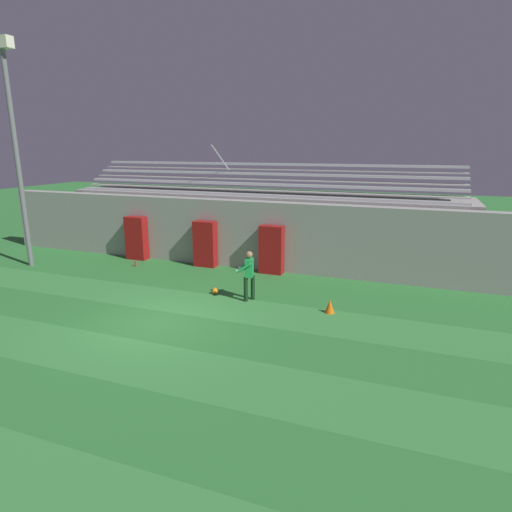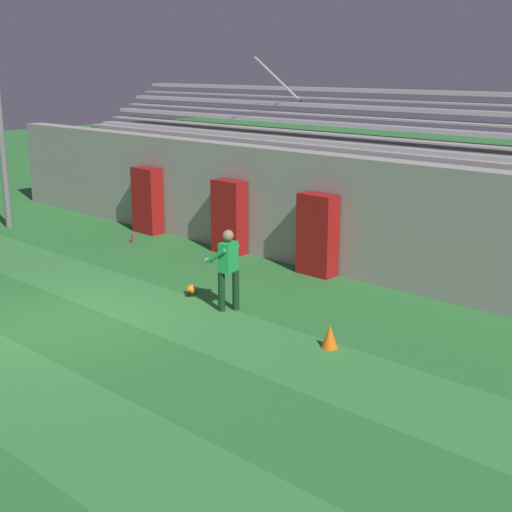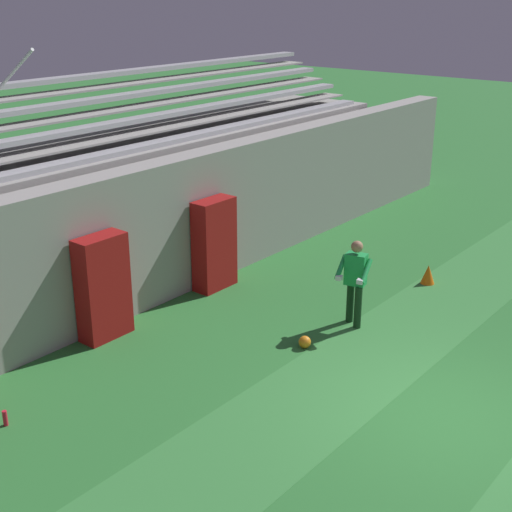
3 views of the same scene
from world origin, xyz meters
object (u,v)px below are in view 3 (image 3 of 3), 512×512
at_px(goalkeeper, 355,278).
at_px(traffic_cone, 428,274).
at_px(padding_pillar_gate_right, 214,244).
at_px(soccer_ball, 305,342).
at_px(water_bottle, 5,418).
at_px(padding_pillar_gate_left, 103,287).

bearing_deg(goalkeeper, traffic_cone, -3.72).
height_order(padding_pillar_gate_right, soccer_ball, padding_pillar_gate_right).
bearing_deg(traffic_cone, water_bottle, 165.12).
bearing_deg(water_bottle, padding_pillar_gate_right, 10.73).
distance_m(goalkeeper, water_bottle, 6.44).
distance_m(padding_pillar_gate_right, goalkeeper, 3.24).
bearing_deg(padding_pillar_gate_right, padding_pillar_gate_left, 180.00).
bearing_deg(water_bottle, soccer_ball, -22.86).
bearing_deg(padding_pillar_gate_right, soccer_ball, -108.47).
bearing_deg(padding_pillar_gate_right, goalkeeper, -84.69).
relative_size(padding_pillar_gate_left, water_bottle, 8.04).
bearing_deg(water_bottle, traffic_cone, -14.88).
bearing_deg(soccer_ball, padding_pillar_gate_right, 71.53).
xyz_separation_m(padding_pillar_gate_right, soccer_ball, (-1.02, -3.06, -0.85)).
xyz_separation_m(padding_pillar_gate_left, goalkeeper, (3.24, -3.23, -0.01)).
height_order(padding_pillar_gate_left, soccer_ball, padding_pillar_gate_left).
relative_size(goalkeeper, traffic_cone, 3.98).
height_order(padding_pillar_gate_left, traffic_cone, padding_pillar_gate_left).
xyz_separation_m(soccer_ball, water_bottle, (-4.69, 1.98, 0.01)).
relative_size(padding_pillar_gate_right, traffic_cone, 4.59).
bearing_deg(soccer_ball, water_bottle, 157.14).
height_order(padding_pillar_gate_right, goalkeeper, padding_pillar_gate_right).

